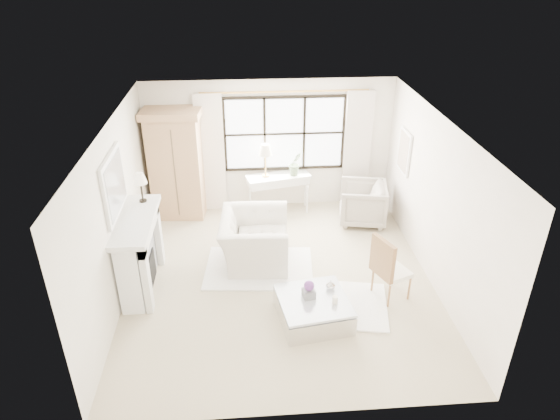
# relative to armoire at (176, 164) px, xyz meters

# --- Properties ---
(floor) EXTENTS (5.50, 5.50, 0.00)m
(floor) POSITION_rel_armoire_xyz_m (1.88, -2.43, -1.14)
(floor) COLOR #C3B391
(floor) RESTS_ON ground
(ceiling) EXTENTS (5.50, 5.50, 0.00)m
(ceiling) POSITION_rel_armoire_xyz_m (1.88, -2.43, 1.56)
(ceiling) COLOR white
(ceiling) RESTS_ON ground
(wall_back) EXTENTS (5.00, 0.00, 5.00)m
(wall_back) POSITION_rel_armoire_xyz_m (1.88, 0.32, 0.21)
(wall_back) COLOR white
(wall_back) RESTS_ON ground
(wall_front) EXTENTS (5.00, 0.00, 5.00)m
(wall_front) POSITION_rel_armoire_xyz_m (1.88, -5.18, 0.21)
(wall_front) COLOR white
(wall_front) RESTS_ON ground
(wall_left) EXTENTS (0.00, 5.50, 5.50)m
(wall_left) POSITION_rel_armoire_xyz_m (-0.62, -2.43, 0.21)
(wall_left) COLOR beige
(wall_left) RESTS_ON ground
(wall_right) EXTENTS (0.00, 5.50, 5.50)m
(wall_right) POSITION_rel_armoire_xyz_m (4.38, -2.43, 0.21)
(wall_right) COLOR white
(wall_right) RESTS_ON ground
(window_pane) EXTENTS (2.40, 0.02, 1.50)m
(window_pane) POSITION_rel_armoire_xyz_m (2.18, 0.30, 0.46)
(window_pane) COLOR white
(window_pane) RESTS_ON wall_back
(window_frame) EXTENTS (2.50, 0.04, 1.50)m
(window_frame) POSITION_rel_armoire_xyz_m (2.18, 0.29, 0.46)
(window_frame) COLOR black
(window_frame) RESTS_ON wall_back
(curtain_rod) EXTENTS (3.30, 0.04, 0.04)m
(curtain_rod) POSITION_rel_armoire_xyz_m (2.18, 0.24, 1.33)
(curtain_rod) COLOR #AF803C
(curtain_rod) RESTS_ON wall_back
(curtain_left) EXTENTS (0.55, 0.10, 2.47)m
(curtain_left) POSITION_rel_armoire_xyz_m (0.68, 0.22, 0.10)
(curtain_left) COLOR silver
(curtain_left) RESTS_ON ground
(curtain_right) EXTENTS (0.55, 0.10, 2.47)m
(curtain_right) POSITION_rel_armoire_xyz_m (3.68, 0.22, 0.10)
(curtain_right) COLOR beige
(curtain_right) RESTS_ON ground
(fireplace) EXTENTS (0.58, 1.66, 1.26)m
(fireplace) POSITION_rel_armoire_xyz_m (-0.40, -2.43, -0.49)
(fireplace) COLOR silver
(fireplace) RESTS_ON ground
(mirror_frame) EXTENTS (0.05, 1.15, 0.95)m
(mirror_frame) POSITION_rel_armoire_xyz_m (-0.59, -2.43, 0.70)
(mirror_frame) COLOR silver
(mirror_frame) RESTS_ON wall_left
(mirror_glass) EXTENTS (0.02, 1.00, 0.80)m
(mirror_glass) POSITION_rel_armoire_xyz_m (-0.56, -2.43, 0.70)
(mirror_glass) COLOR silver
(mirror_glass) RESTS_ON wall_left
(art_frame) EXTENTS (0.04, 0.62, 0.82)m
(art_frame) POSITION_rel_armoire_xyz_m (4.35, -0.73, 0.41)
(art_frame) COLOR white
(art_frame) RESTS_ON wall_right
(art_canvas) EXTENTS (0.01, 0.52, 0.72)m
(art_canvas) POSITION_rel_armoire_xyz_m (4.33, -0.73, 0.41)
(art_canvas) COLOR #BBA791
(art_canvas) RESTS_ON wall_right
(mantel_lamp) EXTENTS (0.22, 0.22, 0.51)m
(mantel_lamp) POSITION_rel_armoire_xyz_m (-0.33, -1.85, 0.51)
(mantel_lamp) COLOR black
(mantel_lamp) RESTS_ON fireplace
(armoire) EXTENTS (1.18, 0.80, 2.24)m
(armoire) POSITION_rel_armoire_xyz_m (0.00, 0.00, 0.00)
(armoire) COLOR tan
(armoire) RESTS_ON floor
(console_table) EXTENTS (1.37, 0.72, 0.80)m
(console_table) POSITION_rel_armoire_xyz_m (2.03, 0.03, -0.74)
(console_table) COLOR silver
(console_table) RESTS_ON floor
(console_lamp) EXTENTS (0.28, 0.28, 0.69)m
(console_lamp) POSITION_rel_armoire_xyz_m (1.77, 0.01, 0.22)
(console_lamp) COLOR #AC823B
(console_lamp) RESTS_ON console_table
(orchid_plant) EXTENTS (0.33, 0.30, 0.50)m
(orchid_plant) POSITION_rel_armoire_xyz_m (2.38, 0.04, -0.09)
(orchid_plant) COLOR #576D48
(orchid_plant) RESTS_ON console_table
(side_table) EXTENTS (0.40, 0.40, 0.51)m
(side_table) POSITION_rel_armoire_xyz_m (1.67, -1.21, -0.81)
(side_table) COLOR silver
(side_table) RESTS_ON floor
(rug_left) EXTENTS (1.94, 1.45, 0.03)m
(rug_left) POSITION_rel_armoire_xyz_m (1.54, -2.10, -1.12)
(rug_left) COLOR white
(rug_left) RESTS_ON floor
(rug_right) EXTENTS (1.75, 1.43, 0.03)m
(rug_right) POSITION_rel_armoire_xyz_m (2.70, -3.18, -1.13)
(rug_right) COLOR white
(rug_right) RESTS_ON floor
(club_armchair) EXTENTS (1.24, 1.40, 0.86)m
(club_armchair) POSITION_rel_armoire_xyz_m (1.47, -1.84, -0.71)
(club_armchair) COLOR beige
(club_armchair) RESTS_ON floor
(wingback_chair) EXTENTS (1.05, 1.03, 0.82)m
(wingback_chair) POSITION_rel_armoire_xyz_m (3.68, -0.58, -0.73)
(wingback_chair) COLOR #A4998A
(wingback_chair) RESTS_ON floor
(french_chair) EXTENTS (0.63, 0.63, 1.08)m
(french_chair) POSITION_rel_armoire_xyz_m (3.57, -3.02, -0.83)
(french_chair) COLOR #9D6E41
(french_chair) RESTS_ON floor
(coffee_table) EXTENTS (1.14, 1.14, 0.38)m
(coffee_table) POSITION_rel_armoire_xyz_m (2.29, -3.49, -0.96)
(coffee_table) COLOR silver
(coffee_table) RESTS_ON floor
(planter_box) EXTENTS (0.20, 0.20, 0.13)m
(planter_box) POSITION_rel_armoire_xyz_m (2.23, -3.43, -0.70)
(planter_box) COLOR slate
(planter_box) RESTS_ON coffee_table
(planter_flowers) EXTENTS (0.15, 0.15, 0.15)m
(planter_flowers) POSITION_rel_armoire_xyz_m (2.23, -3.43, -0.55)
(planter_flowers) COLOR #66327E
(planter_flowers) RESTS_ON planter_box
(pillar_candle) EXTENTS (0.08, 0.08, 0.12)m
(pillar_candle) POSITION_rel_armoire_xyz_m (2.58, -3.61, -0.70)
(pillar_candle) COLOR white
(pillar_candle) RESTS_ON coffee_table
(coffee_vase) EXTENTS (0.18, 0.18, 0.15)m
(coffee_vase) POSITION_rel_armoire_xyz_m (2.58, -3.26, -0.68)
(coffee_vase) COLOR silver
(coffee_vase) RESTS_ON coffee_table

